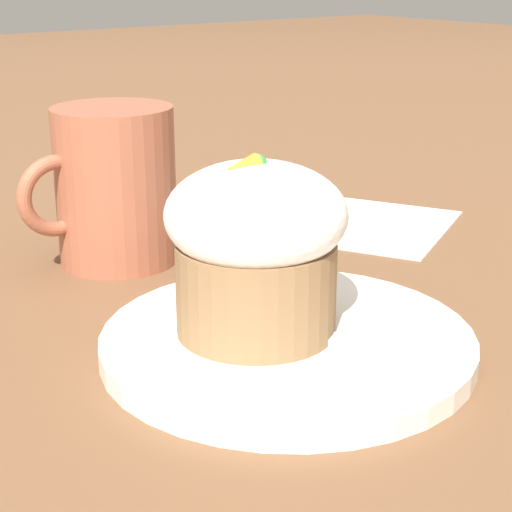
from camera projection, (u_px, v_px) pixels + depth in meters
name	position (u px, v px, depth m)	size (l,w,h in m)	color
ground_plane	(287.00, 352.00, 0.46)	(4.00, 4.00, 0.00)	brown
dessert_plate	(287.00, 343.00, 0.46)	(0.20, 0.20, 0.01)	white
carrot_cake	(256.00, 245.00, 0.44)	(0.10, 0.10, 0.10)	olive
spoon	(294.00, 339.00, 0.44)	(0.11, 0.08, 0.01)	#B7B7BC
coffee_cup	(117.00, 186.00, 0.58)	(0.11, 0.08, 0.11)	#9E563D
paper_napkin	(373.00, 225.00, 0.68)	(0.17, 0.16, 0.00)	white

